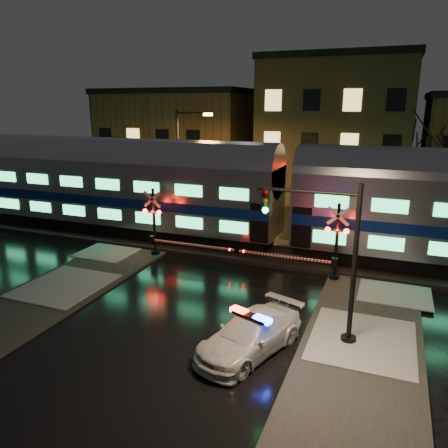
{
  "coord_description": "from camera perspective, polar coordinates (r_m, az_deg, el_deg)",
  "views": [
    {
      "loc": [
        6.97,
        -17.46,
        8.08
      ],
      "look_at": [
        -0.86,
        2.5,
        2.2
      ],
      "focal_mm": 35.0,
      "sensor_mm": 36.0,
      "label": 1
    }
  ],
  "objects": [
    {
      "name": "crossing_signal_right",
      "position": [
        20.97,
        13.41,
        -3.26
      ],
      "size": [
        5.31,
        0.63,
        3.76
      ],
      "color": "black",
      "rests_on": "ground"
    },
    {
      "name": "sidewalk_right",
      "position": [
        14.0,
        16.6,
        -20.35
      ],
      "size": [
        4.0,
        20.0,
        0.12
      ],
      "primitive_type": "cube",
      "color": "#2D2D2D",
      "rests_on": "ground"
    },
    {
      "name": "traffic_light",
      "position": [
        15.19,
        13.33,
        -4.57
      ],
      "size": [
        3.67,
        0.68,
        5.68
      ],
      "rotation": [
        0.0,
        0.0,
        -0.19
      ],
      "color": "black",
      "rests_on": "ground"
    },
    {
      "name": "streetlight",
      "position": [
        29.91,
        -5.55,
        8.34
      ],
      "size": [
        2.6,
        0.27,
        7.76
      ],
      "color": "black",
      "rests_on": "ground"
    },
    {
      "name": "ballast",
      "position": [
        24.83,
        3.97,
        -3.4
      ],
      "size": [
        90.0,
        4.2,
        0.24
      ],
      "primitive_type": "cube",
      "color": "black",
      "rests_on": "ground"
    },
    {
      "name": "sidewalk_left",
      "position": [
        19.42,
        -25.96,
        -10.72
      ],
      "size": [
        4.0,
        20.0,
        0.12
      ],
      "primitive_type": "cube",
      "color": "#2D2D2D",
      "rests_on": "ground"
    },
    {
      "name": "train",
      "position": [
        23.52,
        8.33,
        3.66
      ],
      "size": [
        51.0,
        3.12,
        5.92
      ],
      "color": "black",
      "rests_on": "ballast"
    },
    {
      "name": "building_left",
      "position": [
        44.37,
        -5.5,
        10.64
      ],
      "size": [
        14.0,
        10.0,
        9.0
      ],
      "primitive_type": "cube",
      "color": "#50341F",
      "rests_on": "ground"
    },
    {
      "name": "police_car",
      "position": [
        15.08,
        3.43,
        -14.2
      ],
      "size": [
        3.17,
        4.8,
        1.45
      ],
      "rotation": [
        0.0,
        0.0,
        -0.33
      ],
      "color": "silver",
      "rests_on": "ground"
    },
    {
      "name": "crossing_signal_left",
      "position": [
        23.78,
        -8.44,
        -0.76
      ],
      "size": [
        5.33,
        0.64,
        3.78
      ],
      "color": "black",
      "rests_on": "ground"
    },
    {
      "name": "building_mid",
      "position": [
        40.34,
        14.61,
        11.54
      ],
      "size": [
        12.0,
        11.0,
        11.5
      ],
      "primitive_type": "cube",
      "color": "brown",
      "rests_on": "ground"
    },
    {
      "name": "ground",
      "position": [
        20.47,
        -0.31,
        -7.92
      ],
      "size": [
        120.0,
        120.0,
        0.0
      ],
      "primitive_type": "plane",
      "color": "black",
      "rests_on": "ground"
    }
  ]
}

